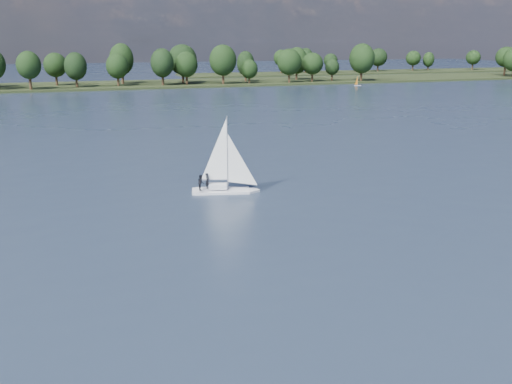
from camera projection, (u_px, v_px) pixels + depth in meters
ground at (104, 131)px, 106.63m from camera, size 700.00×700.00×0.00m
far_shore at (76, 87)px, 208.62m from camera, size 660.00×40.00×1.50m
far_shore_back at (384, 72)px, 304.13m from camera, size 220.00×30.00×1.40m
sailboat at (221, 171)px, 62.77m from camera, size 7.07×3.57×8.96m
dinghy_orange at (358, 83)px, 214.31m from camera, size 2.53×1.15×3.94m
treeline at (46, 65)px, 199.66m from camera, size 563.08×73.80×17.51m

